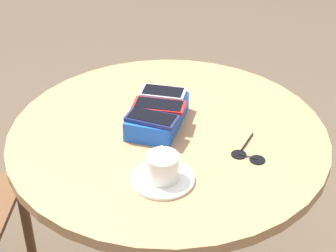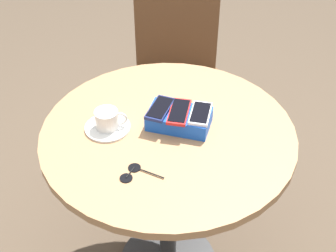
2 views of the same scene
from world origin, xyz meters
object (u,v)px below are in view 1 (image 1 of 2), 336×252
phone_box (157,116)px  phone_navy (152,118)px  round_table (168,175)px  sunglasses (248,155)px  saucer (163,179)px  phone_white (163,92)px  coffee_cup (163,166)px  phone_red (159,106)px

phone_box → phone_navy: phone_navy is taller
round_table → sunglasses: bearing=70.8°
round_table → phone_box: (-0.03, -0.04, 0.18)m
phone_navy → sunglasses: bearing=80.4°
saucer → phone_white: bearing=-170.9°
round_table → coffee_cup: 0.28m
phone_box → saucer: size_ratio=1.43×
phone_box → phone_white: 0.08m
saucer → coffee_cup: size_ratio=1.43×
phone_box → saucer: bearing=12.7°
phone_box → phone_red: 0.03m
phone_box → sunglasses: size_ratio=1.66×
phone_navy → saucer: 0.19m
phone_white → phone_red: bearing=0.4°
round_table → saucer: saucer is taller
coffee_cup → phone_red: bearing=-168.4°
phone_red → sunglasses: 0.28m
phone_red → sunglasses: size_ratio=1.06×
round_table → phone_red: 0.22m
phone_box → phone_white: size_ratio=1.74×
phone_box → sunglasses: 0.28m
phone_red → coffee_cup: (0.24, 0.05, -0.02)m
round_table → phone_box: 0.18m
phone_box → saucer: phone_box is taller
round_table → phone_white: bearing=-163.7°
phone_navy → sunglasses: (0.04, 0.26, -0.06)m
phone_navy → sunglasses: phone_navy is taller
round_table → phone_white: phone_white is taller
round_table → phone_white: 0.24m
saucer → phone_red: bearing=-168.4°
phone_navy → saucer: phone_navy is taller
phone_white → sunglasses: 0.32m
phone_box → coffee_cup: 0.25m
coffee_cup → sunglasses: 0.24m
coffee_cup → sunglasses: coffee_cup is taller
saucer → sunglasses: saucer is taller
phone_white → phone_navy: size_ratio=0.89×
round_table → phone_red: phone_red is taller
round_table → coffee_cup: (0.21, 0.02, 0.19)m
phone_red → coffee_cup: size_ratio=1.31×
phone_navy → coffee_cup: size_ratio=1.32×
phone_navy → coffee_cup: (0.17, 0.06, -0.02)m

